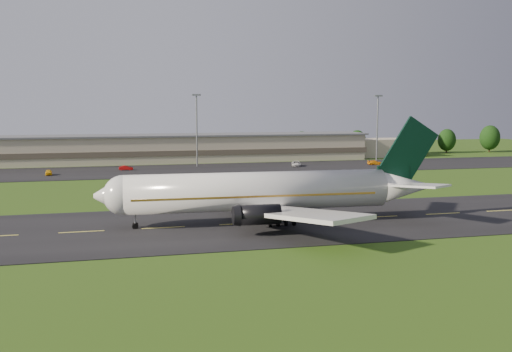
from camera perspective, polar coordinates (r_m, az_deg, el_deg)
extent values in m
plane|color=#294A12|center=(82.88, -1.63, -4.87)|extent=(360.00, 360.00, 0.00)
cube|color=black|center=(82.87, -1.63, -4.83)|extent=(220.00, 30.00, 0.10)
cube|color=black|center=(153.19, -7.34, 0.59)|extent=(260.00, 30.00, 0.10)
cylinder|color=white|center=(82.63, 0.17, -1.52)|extent=(38.19, 7.12, 5.60)
sphere|color=white|center=(80.98, -13.12, -1.88)|extent=(5.60, 5.60, 5.60)
cone|color=white|center=(81.07, -14.53, -1.91)|extent=(4.21, 5.53, 5.38)
cone|color=white|center=(89.89, 14.36, -1.05)|extent=(9.21, 5.84, 5.49)
cube|color=olive|center=(82.58, -0.17, -1.77)|extent=(35.20, 7.04, 0.28)
cube|color=black|center=(80.92, -13.56, -1.51)|extent=(2.12, 3.08, 0.65)
cube|color=white|center=(73.18, 4.61, -3.85)|extent=(13.52, 20.22, 2.20)
cube|color=white|center=(94.21, 0.90, -1.38)|extent=(14.68, 20.11, 2.20)
cube|color=white|center=(85.34, 15.84, -0.90)|extent=(7.29, 9.40, 0.91)
cube|color=white|center=(94.25, 13.06, -0.09)|extent=(7.74, 9.36, 0.91)
cube|color=black|center=(89.01, 13.53, 0.07)|extent=(5.02, 0.75, 3.00)
cube|color=black|center=(89.74, 15.04, 2.45)|extent=(9.44, 0.83, 10.55)
cylinder|color=black|center=(74.93, 0.29, -3.88)|extent=(5.70, 2.92, 2.70)
cylinder|color=black|center=(90.41, -1.79, -2.00)|extent=(5.70, 2.92, 2.70)
cube|color=#BBB08F|center=(176.60, -8.25, 2.71)|extent=(120.00, 15.00, 8.00)
cube|color=#4C4438|center=(176.66, -8.24, 2.45)|extent=(121.00, 15.40, 1.60)
cube|color=#595B60|center=(176.34, -8.27, 4.05)|extent=(122.00, 16.00, 0.50)
cube|color=#BBB08F|center=(198.02, 12.32, 2.79)|extent=(28.00, 11.00, 6.00)
cylinder|color=gray|center=(160.96, -5.94, 4.47)|extent=(0.44, 0.44, 20.00)
cube|color=gray|center=(160.83, -5.99, 8.07)|extent=(2.40, 1.20, 0.50)
cylinder|color=gray|center=(177.10, 12.03, 4.58)|extent=(0.44, 0.44, 20.00)
cube|color=gray|center=(176.98, 12.11, 7.85)|extent=(2.40, 1.20, 0.50)
cylinder|color=black|center=(187.44, -19.28, 1.78)|extent=(0.56, 0.56, 2.45)
ellipsoid|color=black|center=(187.21, -19.32, 2.70)|extent=(5.73, 5.73, 7.16)
cylinder|color=black|center=(196.64, 4.59, 2.41)|extent=(0.56, 0.56, 2.66)
ellipsoid|color=black|center=(196.41, 4.59, 3.36)|extent=(6.20, 6.20, 7.75)
cylinder|color=black|center=(201.69, 10.05, 2.45)|extent=(0.56, 0.56, 2.74)
ellipsoid|color=black|center=(201.46, 10.07, 3.41)|extent=(6.40, 6.40, 8.00)
cylinder|color=black|center=(213.11, 15.67, 2.65)|extent=(0.56, 0.56, 3.52)
ellipsoid|color=black|center=(212.85, 15.70, 3.80)|extent=(8.20, 8.20, 10.25)
cylinder|color=black|center=(219.39, 18.51, 2.56)|extent=(0.56, 0.56, 2.75)
ellipsoid|color=black|center=(219.17, 18.54, 3.44)|extent=(6.43, 6.43, 8.03)
cylinder|color=black|center=(229.33, 22.30, 2.62)|extent=(0.56, 0.56, 3.13)
ellipsoid|color=black|center=(229.10, 22.34, 3.58)|extent=(7.30, 7.30, 9.12)
imported|color=#EDB10D|center=(149.51, -20.03, 0.34)|extent=(1.96, 4.03, 1.32)
imported|color=#A00A0A|center=(155.30, -12.87, 0.80)|extent=(3.77, 1.62, 1.21)
imported|color=silver|center=(161.69, 4.04, 1.25)|extent=(3.83, 5.82, 1.49)
imported|color=orange|center=(168.91, 11.80, 1.33)|extent=(4.62, 2.65, 1.26)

